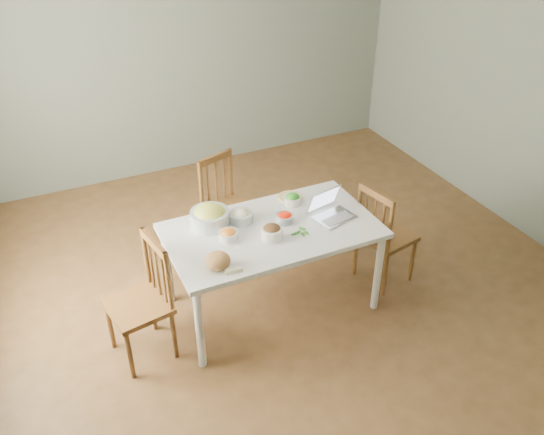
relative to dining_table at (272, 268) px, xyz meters
name	(u,v)px	position (x,y,z in m)	size (l,w,h in m)	color
floor	(284,283)	(0.21, 0.19, -0.38)	(5.00, 5.00, 0.00)	#442D16
wall_back	(184,53)	(0.21, 2.69, 0.97)	(5.00, 0.00, 2.70)	#5F665D
wall_right	(534,93)	(2.71, 0.19, 0.97)	(0.00, 5.00, 2.70)	#5F665D
dining_table	(272,268)	(0.00, 0.00, 0.00)	(1.62, 0.91, 0.76)	white
chair_far	(230,208)	(-0.02, 0.86, 0.09)	(0.41, 0.39, 0.94)	#512A11
chair_left	(137,303)	(-1.10, -0.09, 0.10)	(0.43, 0.41, 0.96)	#512A11
chair_right	(387,233)	(1.03, -0.09, 0.09)	(0.42, 0.40, 0.94)	#512A11
bread_boule	(218,261)	(-0.55, -0.28, 0.44)	(0.18, 0.18, 0.12)	olive
butter_stick	(234,270)	(-0.47, -0.38, 0.40)	(0.12, 0.03, 0.03)	#FFF6C3
bowl_squash	(210,216)	(-0.41, 0.24, 0.47)	(0.30, 0.30, 0.17)	gold
bowl_carrot	(228,235)	(-0.35, 0.01, 0.42)	(0.15, 0.15, 0.08)	orange
bowl_onion	(241,216)	(-0.18, 0.19, 0.43)	(0.19, 0.19, 0.10)	white
bowl_mushroom	(272,232)	(-0.05, -0.11, 0.43)	(0.17, 0.17, 0.11)	#2F2015
bowl_redpep	(285,218)	(0.13, 0.04, 0.42)	(0.14, 0.14, 0.08)	#C91000
bowl_broccoli	(293,199)	(0.31, 0.26, 0.43)	(0.14, 0.14, 0.09)	#0E6410
flatbread	(290,197)	(0.33, 0.34, 0.39)	(0.21, 0.21, 0.02)	#DCC386
basil_bunch	(299,232)	(0.16, -0.14, 0.39)	(0.17, 0.17, 0.02)	#184D0D
laptop	(335,207)	(0.51, -0.08, 0.48)	(0.30, 0.28, 0.21)	silver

